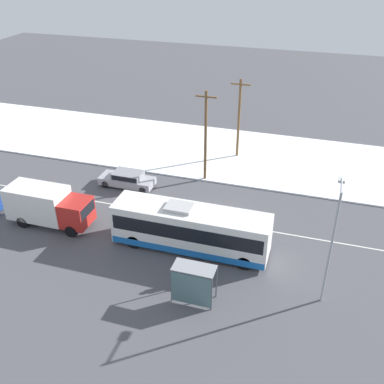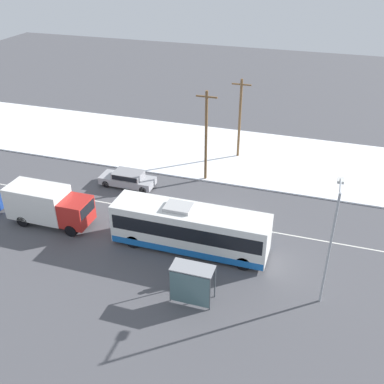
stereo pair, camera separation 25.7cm
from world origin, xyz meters
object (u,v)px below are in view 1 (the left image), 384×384
at_px(city_bus, 191,229).
at_px(box_truck, 48,205).
at_px(pedestrian_at_stop, 186,269).
at_px(bus_shelter, 193,280).
at_px(sedan_car, 127,178).
at_px(utility_pole_roadside, 206,135).
at_px(streetlamp, 333,232).
at_px(utility_pole_snowlot, 239,118).

distance_m(city_bus, box_truck, 11.00).
height_order(city_bus, pedestrian_at_stop, city_bus).
bearing_deg(pedestrian_at_stop, bus_shelter, -60.09).
height_order(city_bus, bus_shelter, city_bus).
distance_m(sedan_car, bus_shelter, 15.19).
relative_size(city_bus, utility_pole_roadside, 1.33).
bearing_deg(pedestrian_at_stop, streetlamp, 8.88).
height_order(city_bus, utility_pole_roadside, utility_pole_roadside).
height_order(box_truck, utility_pole_roadside, utility_pole_roadside).
relative_size(pedestrian_at_stop, utility_pole_snowlot, 0.22).
bearing_deg(utility_pole_snowlot, sedan_car, -131.75).
distance_m(city_bus, utility_pole_roadside, 10.44).
bearing_deg(pedestrian_at_stop, box_truck, 164.71).
distance_m(sedan_car, pedestrian_at_stop, 13.42).
bearing_deg(streetlamp, box_truck, 174.42).
distance_m(city_bus, bus_shelter, 5.30).
relative_size(city_bus, sedan_car, 2.27).
xyz_separation_m(pedestrian_at_stop, bus_shelter, (0.89, -1.54, 0.61)).
height_order(box_truck, streetlamp, streetlamp).
distance_m(box_truck, pedestrian_at_stop, 12.26).
xyz_separation_m(box_truck, bus_shelter, (12.70, -4.77, 0.04)).
bearing_deg(sedan_car, streetlamp, 151.90).
bearing_deg(sedan_car, box_truck, 65.71).
xyz_separation_m(city_bus, box_truck, (-11.00, -0.25, 0.01)).
bearing_deg(sedan_car, pedestrian_at_stop, 130.14).
relative_size(sedan_car, pedestrian_at_stop, 2.75).
relative_size(sedan_car, bus_shelter, 1.89).
distance_m(box_truck, bus_shelter, 13.57).
distance_m(box_truck, utility_pole_snowlot, 19.25).
bearing_deg(streetlamp, pedestrian_at_stop, -171.12).
xyz_separation_m(streetlamp, utility_pole_roadside, (-10.78, 12.15, -0.43)).
bearing_deg(bus_shelter, utility_pole_snowlot, 95.03).
xyz_separation_m(bus_shelter, utility_pole_snowlot, (-1.80, 20.46, 2.36)).
distance_m(bus_shelter, utility_pole_snowlot, 20.67).
height_order(streetlamp, utility_pole_roadside, utility_pole_roadside).
xyz_separation_m(bus_shelter, streetlamp, (7.28, 2.82, 2.99)).
distance_m(streetlamp, utility_pole_roadside, 16.25).
height_order(box_truck, sedan_car, box_truck).
distance_m(bus_shelter, utility_pole_roadside, 15.58).
relative_size(bus_shelter, streetlamp, 0.34).
height_order(sedan_car, streetlamp, streetlamp).
bearing_deg(utility_pole_roadside, utility_pole_snowlot, 72.81).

